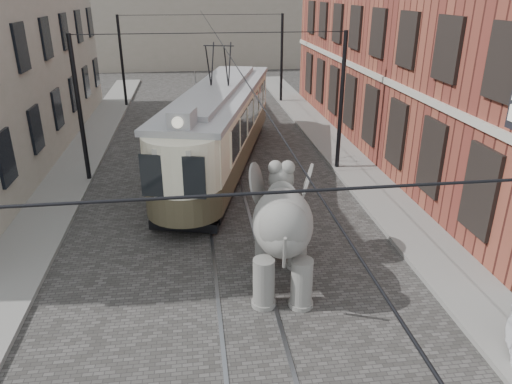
{
  "coord_description": "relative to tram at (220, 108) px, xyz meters",
  "views": [
    {
      "loc": [
        -1.13,
        -13.75,
        7.57
      ],
      "look_at": [
        0.58,
        -0.98,
        2.1
      ],
      "focal_mm": 33.8,
      "sensor_mm": 36.0,
      "label": 1
    }
  ],
  "objects": [
    {
      "name": "ground",
      "position": [
        -0.1,
        -7.17,
        -2.7
      ],
      "size": [
        120.0,
        120.0,
        0.0
      ],
      "primitive_type": "plane",
      "color": "#454240"
    },
    {
      "name": "tram_rails",
      "position": [
        -0.1,
        -7.17,
        -2.69
      ],
      "size": [
        1.54,
        80.0,
        0.02
      ],
      "primitive_type": null,
      "color": "slate",
      "rests_on": "ground"
    },
    {
      "name": "sidewalk_right",
      "position": [
        5.9,
        -7.17,
        -2.62
      ],
      "size": [
        2.0,
        60.0,
        0.15
      ],
      "primitive_type": "cube",
      "color": "slate",
      "rests_on": "ground"
    },
    {
      "name": "sidewalk_left",
      "position": [
        -6.6,
        -7.17,
        -2.62
      ],
      "size": [
        2.0,
        60.0,
        0.15
      ],
      "primitive_type": "cube",
      "color": "slate",
      "rests_on": "ground"
    },
    {
      "name": "brick_building",
      "position": [
        10.9,
        1.83,
        3.3
      ],
      "size": [
        8.0,
        26.0,
        12.0
      ],
      "primitive_type": "cube",
      "color": "maroon",
      "rests_on": "ground"
    },
    {
      "name": "catenary",
      "position": [
        -0.3,
        -2.17,
        0.3
      ],
      "size": [
        11.0,
        30.2,
        6.0
      ],
      "primitive_type": null,
      "color": "black",
      "rests_on": "ground"
    },
    {
      "name": "tram",
      "position": [
        0.0,
        0.0,
        0.0
      ],
      "size": [
        6.23,
        13.86,
        5.39
      ],
      "primitive_type": null,
      "rotation": [
        0.0,
        0.0,
        -0.26
      ],
      "color": "beige",
      "rests_on": "ground"
    },
    {
      "name": "elephant",
      "position": [
        0.96,
        -9.83,
        -1.2
      ],
      "size": [
        3.43,
        5.25,
        2.99
      ],
      "primitive_type": null,
      "rotation": [
        0.0,
        0.0,
        -0.16
      ],
      "color": "slate",
      "rests_on": "ground"
    }
  ]
}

